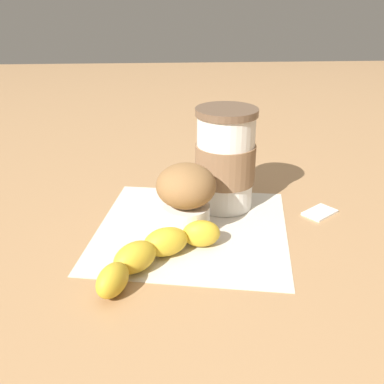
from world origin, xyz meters
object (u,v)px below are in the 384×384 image
muffin (186,196)px  sugar_packet (320,211)px  coffee_cup (225,160)px  banana (155,251)px

muffin → sugar_packet: muffin is taller
coffee_cup → muffin: (0.08, -0.06, -0.02)m
coffee_cup → banana: size_ratio=0.99×
sugar_packet → banana: bearing=-63.4°
sugar_packet → coffee_cup: bearing=-104.0°
banana → sugar_packet: banana is taller
muffin → coffee_cup: bearing=141.8°
coffee_cup → banana: 0.20m
muffin → sugar_packet: size_ratio=1.97×
banana → muffin: bearing=152.0°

